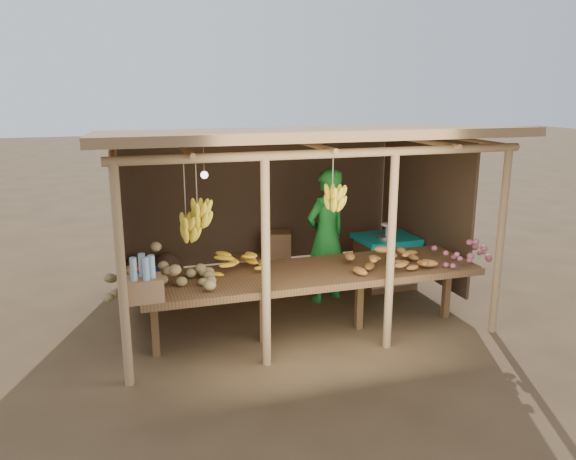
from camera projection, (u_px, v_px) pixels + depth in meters
name	position (u px, v px, depth m)	size (l,w,h in m)	color
ground	(288.00, 306.00, 7.52)	(60.00, 60.00, 0.00)	brown
stall_structure	(281.00, 164.00, 7.01)	(4.70, 3.50, 2.43)	tan
counter	(312.00, 275.00, 6.46)	(3.90, 1.05, 0.80)	brown
potato_heap	(160.00, 270.00, 5.87)	(1.14, 0.68, 0.37)	olive
sweet_potato_heap	(386.00, 252.00, 6.52)	(0.98, 0.59, 0.36)	#A06529
onion_heap	(462.00, 248.00, 6.71)	(0.82, 0.49, 0.36)	#A95260
banana_pile	(239.00, 257.00, 6.37)	(0.63, 0.38, 0.35)	yellow
tomato_basin	(141.00, 275.00, 6.04)	(0.39, 0.39, 0.20)	navy
bottle_box	(143.00, 283.00, 5.51)	(0.38, 0.30, 0.46)	#906340
vendor	(326.00, 236.00, 7.54)	(0.66, 0.43, 1.82)	#186F23
tarp_crate	(385.00, 259.00, 8.20)	(0.85, 0.74, 0.98)	brown
carton_stack	(266.00, 258.00, 8.56)	(1.00, 0.46, 0.70)	#906340
burlap_sacks	(153.00, 271.00, 8.09)	(0.89, 0.47, 0.63)	#4A3522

